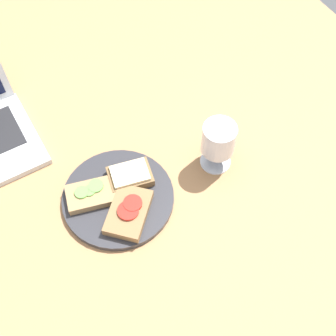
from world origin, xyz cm
name	(u,v)px	position (x,y,z in cm)	size (l,w,h in cm)	color
wooden_table	(144,161)	(0.00, 0.00, 1.50)	(140.00, 140.00, 3.00)	#B27F51
plate	(118,198)	(-9.86, -6.57, 3.68)	(23.76, 23.76, 1.37)	#333338
sandwich_with_cheese	(130,176)	(-5.53, -4.09, 5.61)	(10.38, 8.43, 2.62)	brown
sandwich_with_cucumber	(93,194)	(-14.20, -3.99, 5.36)	(12.58, 9.18, 2.21)	#A88456
sandwich_with_tomato	(129,212)	(-9.81, -11.53, 5.52)	(13.40, 13.38, 2.67)	#937047
wine_glass	(218,141)	(13.25, -9.08, 11.22)	(7.16, 7.16, 12.40)	white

